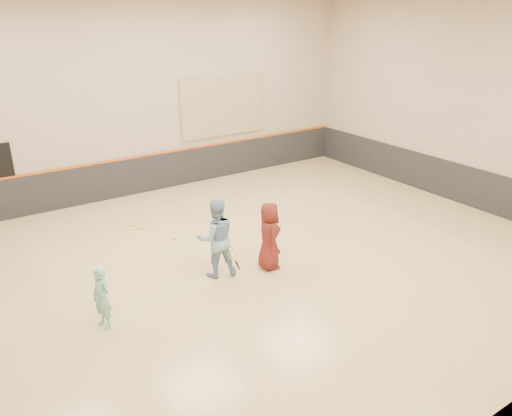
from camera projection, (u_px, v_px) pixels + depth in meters
room at (251, 230)px, 11.52m from camera, size 15.04×12.04×6.22m
wainscot_back at (150, 173)px, 16.19m from camera, size 14.90×0.04×1.20m
wainscot_right at (452, 181)px, 15.46m from camera, size 0.04×11.90×1.20m
accent_stripe at (149, 155)px, 15.96m from camera, size 14.90×0.03×0.06m
acoustic_panel at (223, 106)px, 16.92m from camera, size 3.20×0.08×2.00m
girl at (102, 298)px, 9.20m from camera, size 0.41×0.52×1.24m
instructor at (216, 238)px, 10.92m from camera, size 1.03×0.89×1.81m
young_man at (269, 236)px, 11.29m from camera, size 0.69×0.88×1.59m
held_racket at (232, 254)px, 10.95m from camera, size 0.34×0.34×0.60m
spare_racket at (134, 227)px, 13.61m from camera, size 0.64×0.64×0.09m
ball_under_racket at (237, 263)px, 11.68m from camera, size 0.07×0.07×0.07m
ball_in_hand at (279, 227)px, 11.26m from camera, size 0.07×0.07×0.07m
ball_beside_spare at (174, 239)px, 12.93m from camera, size 0.07×0.07×0.07m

